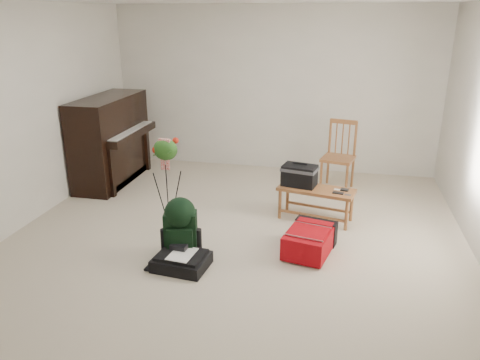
% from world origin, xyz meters
% --- Properties ---
extents(floor, '(5.00, 5.50, 0.01)m').
position_xyz_m(floor, '(0.00, 0.00, 0.00)').
color(floor, '#B9AB95').
rests_on(floor, ground).
extents(wall_back, '(5.00, 0.04, 2.50)m').
position_xyz_m(wall_back, '(0.00, 2.75, 1.25)').
color(wall_back, beige).
rests_on(wall_back, floor).
extents(wall_left, '(0.04, 5.50, 2.50)m').
position_xyz_m(wall_left, '(-2.50, 0.00, 1.25)').
color(wall_left, beige).
rests_on(wall_left, floor).
extents(piano, '(0.71, 1.50, 1.25)m').
position_xyz_m(piano, '(-2.19, 1.60, 0.60)').
color(piano, black).
rests_on(piano, floor).
extents(bench, '(0.95, 0.53, 0.69)m').
position_xyz_m(bench, '(0.67, 0.84, 0.49)').
color(bench, '#995C32').
rests_on(bench, floor).
extents(dining_chair, '(0.50, 0.50, 0.97)m').
position_xyz_m(dining_chair, '(1.05, 1.98, 0.47)').
color(dining_chair, '#995C32').
rests_on(dining_chair, floor).
extents(red_suitcase, '(0.55, 0.71, 0.27)m').
position_xyz_m(red_suitcase, '(0.82, 0.01, 0.14)').
color(red_suitcase, '#B10711').
rests_on(red_suitcase, floor).
extents(black_duffel, '(0.55, 0.46, 0.21)m').
position_xyz_m(black_duffel, '(-0.38, -0.60, 0.08)').
color(black_duffel, black).
rests_on(black_duffel, floor).
extents(green_backpack, '(0.36, 0.33, 0.64)m').
position_xyz_m(green_backpack, '(-0.45, -0.39, 0.35)').
color(green_backpack, black).
rests_on(green_backpack, floor).
extents(flower_stand, '(0.38, 0.38, 1.11)m').
position_xyz_m(flower_stand, '(-0.80, 0.20, 0.54)').
color(flower_stand, black).
rests_on(flower_stand, floor).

